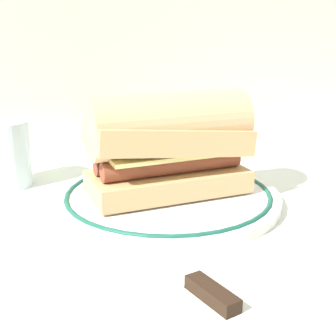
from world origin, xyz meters
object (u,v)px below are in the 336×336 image
object	(u,v)px
drinking_glass	(7,158)
salt_shaker	(91,128)
plate	(168,197)
sausage_sandwich	(168,142)
butter_knife	(185,276)

from	to	relation	value
drinking_glass	salt_shaker	xyz separation A→B (m)	(0.15, 0.14, -0.00)
plate	drinking_glass	world-z (taller)	drinking_glass
drinking_glass	salt_shaker	bearing A→B (deg)	42.40
sausage_sandwich	salt_shaker	distance (m)	0.29
plate	butter_knife	bearing A→B (deg)	-109.51
drinking_glass	salt_shaker	world-z (taller)	drinking_glass
sausage_sandwich	butter_knife	size ratio (longest dim) A/B	1.22
plate	butter_knife	xyz separation A→B (m)	(-0.06, -0.17, -0.00)
plate	drinking_glass	distance (m)	0.23
plate	salt_shaker	bearing A→B (deg)	93.16
salt_shaker	butter_knife	size ratio (longest dim) A/B	0.47
butter_knife	drinking_glass	bearing A→B (deg)	108.55
sausage_sandwich	butter_knife	distance (m)	0.20
drinking_glass	salt_shaker	distance (m)	0.21
plate	sausage_sandwich	world-z (taller)	sausage_sandwich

